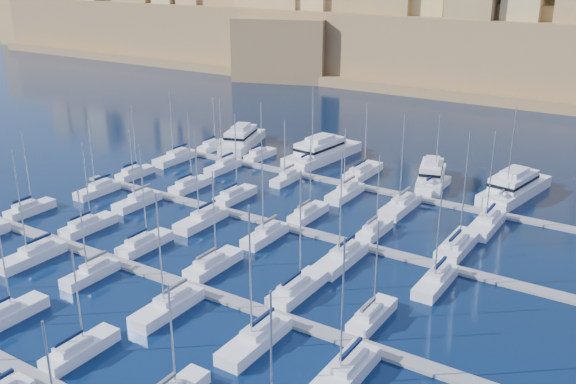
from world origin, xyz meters
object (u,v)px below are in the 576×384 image
Objects in this scene: motor_yacht_b at (322,151)px; motor_yacht_a at (242,139)px; motor_yacht_c at (431,175)px; motor_yacht_d at (514,187)px; sailboat_2 at (8,315)px.

motor_yacht_a is at bearing -176.17° from motor_yacht_b.
motor_yacht_c is 14.10m from motor_yacht_d.
motor_yacht_a is at bearing 105.68° from sailboat_2.
sailboat_2 is 73.02m from motor_yacht_a.
motor_yacht_b is (18.88, 1.27, -0.00)m from motor_yacht_a.
motor_yacht_a is 0.88× the size of motor_yacht_b.
sailboat_2 is 1.02× the size of motor_yacht_c.
motor_yacht_a is 0.95× the size of motor_yacht_d.
sailboat_2 is at bearing -108.45° from motor_yacht_c.
sailboat_2 reaches higher than motor_yacht_c.
motor_yacht_d is at bearing 62.40° from sailboat_2.
motor_yacht_a and motor_yacht_d have the same top height.
motor_yacht_a is at bearing -179.50° from motor_yacht_d.
sailboat_2 is 79.89m from motor_yacht_d.
motor_yacht_d is (37.00, 70.79, 0.97)m from sailboat_2.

